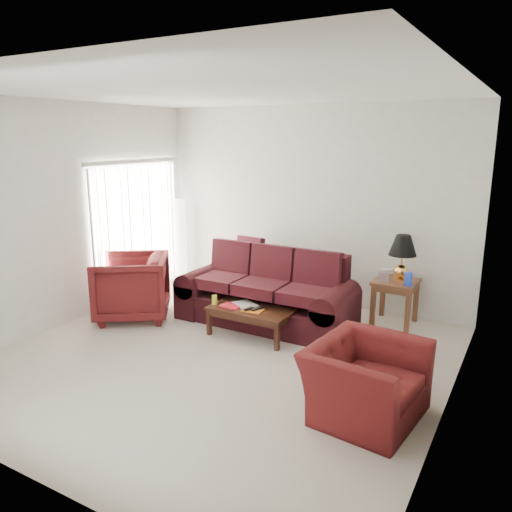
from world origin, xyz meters
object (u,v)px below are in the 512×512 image
Objects in this scene: floor_lamp at (180,241)px; armchair_left at (132,287)px; coffee_table at (251,322)px; end_table at (395,302)px; sofa at (265,289)px; armchair_right at (366,381)px.

floor_lamp is 1.80m from armchair_left.
armchair_left is at bearing -74.87° from floor_lamp.
coffee_table is at bearing -32.77° from floor_lamp.
armchair_left is at bearing -153.99° from end_table.
armchair_left reaches higher than coffee_table.
coffee_table is at bearing -137.39° from end_table.
armchair_right is (1.94, -1.61, -0.15)m from sofa.
armchair_right is at bearing -31.76° from floor_lamp.
end_table is 2.03m from coffee_table.
end_table is 0.62× the size of armchair_left.
armchair_right is at bearing 41.60° from armchair_left.
floor_lamp reaches higher than sofa.
armchair_left is 1.86m from coffee_table.
sofa reaches higher than armchair_right.
floor_lamp is 4.90m from armchair_right.
armchair_right is (4.15, -2.57, -0.41)m from floor_lamp.
armchair_left is 0.95× the size of armchair_right.
end_table is 3.69m from armchair_left.
coffee_table is at bearing 62.29° from armchair_left.
coffee_table is (-1.49, -1.37, -0.12)m from end_table.
floor_lamp reaches higher than armchair_right.
floor_lamp is at bearing 157.14° from sofa.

